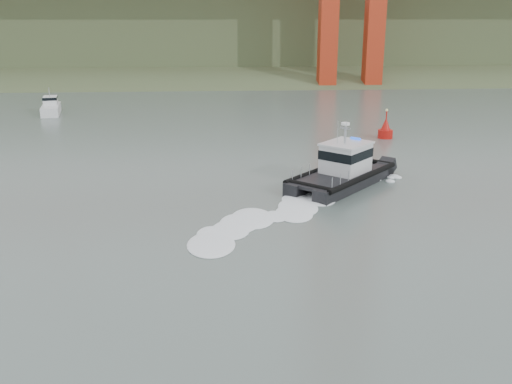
% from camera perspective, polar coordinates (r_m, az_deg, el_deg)
% --- Properties ---
extents(ground, '(400.00, 400.00, 0.00)m').
position_cam_1_polar(ground, '(27.36, -1.19, -9.37)').
color(ground, '#4F5E58').
rests_on(ground, ground).
extents(headlands, '(500.00, 105.36, 27.12)m').
position_cam_1_polar(headlands, '(149.99, -3.64, 15.40)').
color(headlands, '#3A4E2D').
rests_on(headlands, ground).
extents(patrol_boat, '(9.48, 9.85, 4.87)m').
position_cam_1_polar(patrol_boat, '(43.15, 8.71, 2.31)').
color(patrol_boat, black).
rests_on(patrol_boat, ground).
extents(motorboat, '(3.24, 6.55, 3.44)m').
position_cam_1_polar(motorboat, '(78.23, -19.83, 7.99)').
color(motorboat, silver).
rests_on(motorboat, ground).
extents(nav_buoy, '(1.53, 1.53, 3.20)m').
position_cam_1_polar(nav_buoy, '(60.56, 12.82, 6.07)').
color(nav_buoy, '#A8100B').
rests_on(nav_buoy, ground).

